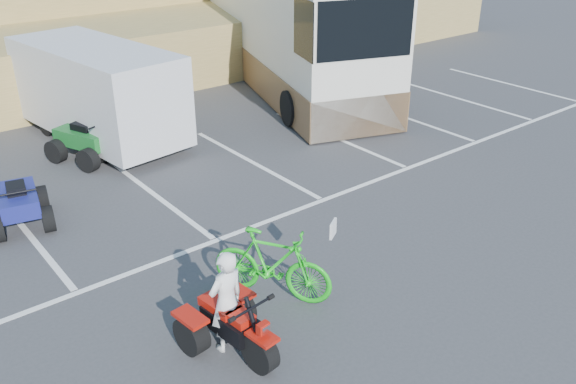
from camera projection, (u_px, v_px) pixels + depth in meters
ground at (296, 301)px, 9.84m from camera, size 100.00×100.00×0.00m
parking_stripes at (208, 197)px, 13.17m from camera, size 28.00×5.16×0.01m
grass_embankment at (0, 44)px, 20.07m from camera, size 40.00×8.50×3.10m
red_trike_atv at (236, 351)px, 8.77m from camera, size 1.32×1.66×1.00m
rider at (227, 301)px, 8.51m from camera, size 0.62×0.44×1.59m
green_dirt_bike at (272, 264)px, 9.70m from camera, size 1.54×2.00×1.21m
cargo_trailer at (98, 90)px, 15.66m from camera, size 2.79×5.53×2.47m
rv_motorhome at (290, 32)px, 20.13m from camera, size 6.34×11.48×4.02m
quad_atv_blue at (24, 224)px, 12.09m from camera, size 1.41×1.70×0.97m
quad_atv_green at (89, 160)px, 15.00m from camera, size 1.73×1.97×1.07m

